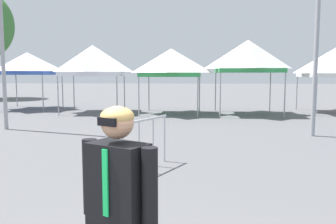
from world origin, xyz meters
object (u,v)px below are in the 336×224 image
at_px(person_foreground, 119,211).
at_px(crowd_barrier_mid_lot, 139,136).
at_px(canopy_tent_left_of_center, 93,61).
at_px(canopy_tent_behind_center, 248,56).
at_px(canopy_tent_far_right, 171,63).
at_px(canopy_tent_behind_left, 27,64).

relative_size(person_foreground, crowd_barrier_mid_lot, 0.94).
distance_m(canopy_tent_left_of_center, crowd_barrier_mid_lot, 11.75).
bearing_deg(canopy_tent_behind_center, canopy_tent_far_right, -179.28).
bearing_deg(crowd_barrier_mid_lot, person_foreground, -83.04).
relative_size(canopy_tent_left_of_center, crowd_barrier_mid_lot, 1.82).
distance_m(canopy_tent_behind_left, canopy_tent_left_of_center, 4.41).
bearing_deg(canopy_tent_left_of_center, canopy_tent_far_right, -5.28).
relative_size(canopy_tent_far_right, canopy_tent_behind_center, 0.89).
xyz_separation_m(canopy_tent_left_of_center, canopy_tent_far_right, (4.04, -0.37, -0.13)).
height_order(canopy_tent_behind_center, crowd_barrier_mid_lot, canopy_tent_behind_center).
relative_size(canopy_tent_behind_center, crowd_barrier_mid_lot, 1.91).
bearing_deg(canopy_tent_far_right, canopy_tent_left_of_center, 174.72).
bearing_deg(canopy_tent_behind_center, canopy_tent_left_of_center, 177.60).
bearing_deg(canopy_tent_far_right, canopy_tent_behind_center, 0.72).
relative_size(canopy_tent_left_of_center, canopy_tent_far_right, 1.07).
relative_size(canopy_tent_behind_left, canopy_tent_left_of_center, 0.92).
distance_m(canopy_tent_behind_center, crowd_barrier_mid_lot, 11.39).
relative_size(canopy_tent_behind_left, crowd_barrier_mid_lot, 1.67).
bearing_deg(canopy_tent_behind_left, canopy_tent_far_right, -12.42).
bearing_deg(canopy_tent_behind_center, crowd_barrier_mid_lot, -109.64).
xyz_separation_m(canopy_tent_far_right, canopy_tent_behind_center, (3.75, 0.05, 0.30)).
bearing_deg(person_foreground, canopy_tent_behind_center, 78.02).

